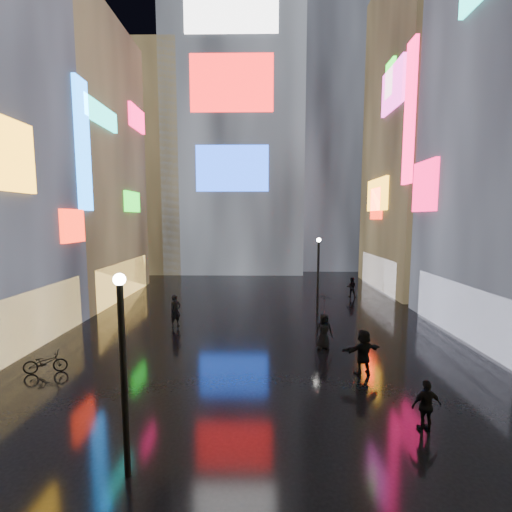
{
  "coord_description": "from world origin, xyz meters",
  "views": [
    {
      "loc": [
        0.2,
        -1.6,
        6.5
      ],
      "look_at": [
        0.0,
        12.0,
        5.0
      ],
      "focal_mm": 24.0,
      "sensor_mm": 36.0,
      "label": 1
    }
  ],
  "objects_px": {
    "pedestrian_3": "(426,406)",
    "bicycle": "(45,362)",
    "lamp_far": "(318,271)",
    "lamp_near": "(123,364)"
  },
  "relations": [
    {
      "from": "pedestrian_3",
      "to": "lamp_near",
      "type": "bearing_deg",
      "value": 5.58
    },
    {
      "from": "lamp_far",
      "to": "pedestrian_3",
      "type": "height_order",
      "value": "lamp_far"
    },
    {
      "from": "pedestrian_3",
      "to": "bicycle",
      "type": "distance_m",
      "value": 14.65
    },
    {
      "from": "lamp_near",
      "to": "bicycle",
      "type": "relative_size",
      "value": 3.04
    },
    {
      "from": "lamp_far",
      "to": "pedestrian_3",
      "type": "relative_size",
      "value": 3.25
    },
    {
      "from": "pedestrian_3",
      "to": "bicycle",
      "type": "height_order",
      "value": "pedestrian_3"
    },
    {
      "from": "lamp_far",
      "to": "pedestrian_3",
      "type": "xyz_separation_m",
      "value": [
        1.17,
        -13.16,
        -2.14
      ]
    },
    {
      "from": "lamp_near",
      "to": "lamp_far",
      "type": "distance_m",
      "value": 16.8
    },
    {
      "from": "pedestrian_3",
      "to": "bicycle",
      "type": "relative_size",
      "value": 0.93
    },
    {
      "from": "bicycle",
      "to": "pedestrian_3",
      "type": "bearing_deg",
      "value": -119.4
    }
  ]
}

